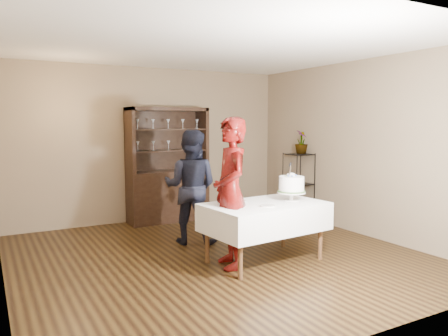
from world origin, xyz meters
The scene contains 13 objects.
floor centered at (0.00, 0.00, 0.00)m, with size 5.00×5.00×0.00m, color black.
ceiling centered at (0.00, 0.00, 2.70)m, with size 5.00×5.00×0.00m, color white.
back_wall centered at (0.00, 2.50, 1.35)m, with size 5.00×0.02×2.70m, color #74604A.
wall_right centered at (2.50, 0.00, 1.35)m, with size 0.02×5.00×2.70m, color #74604A.
china_hutch centered at (0.20, 2.25, 0.66)m, with size 1.40×0.48×2.00m.
plant_etagere centered at (2.28, 1.20, 0.65)m, with size 0.42×0.42×1.20m.
cake_table centered at (0.41, -0.47, 0.57)m, with size 1.56×1.05×0.74m.
woman centered at (-0.05, -0.43, 0.91)m, with size 0.66×0.43×1.81m, color #380605.
man centered at (-0.04, 0.76, 0.82)m, with size 0.80×0.62×1.64m, color black.
cake centered at (0.81, -0.49, 0.94)m, with size 0.36×0.36×0.50m.
plate_near centered at (0.32, -0.66, 0.75)m, with size 0.18×0.18×0.01m, color silver.
plate_far centered at (0.19, -0.23, 0.75)m, with size 0.17×0.17×0.01m, color silver.
potted_plant centered at (2.32, 1.19, 1.40)m, with size 0.23×0.23×0.42m, color #406630.
Camera 1 is at (-2.63, -4.91, 1.75)m, focal length 35.00 mm.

